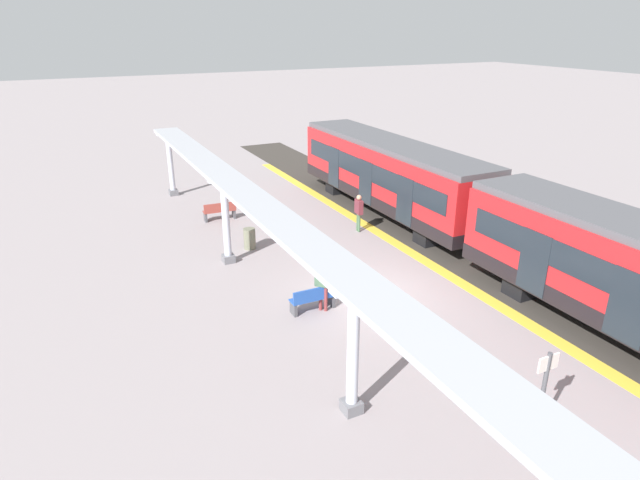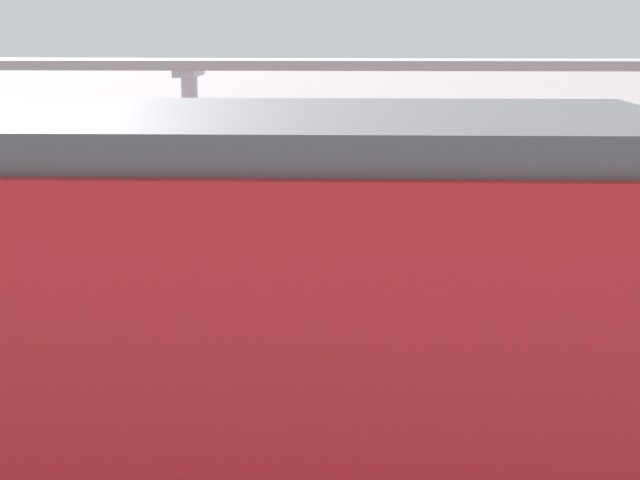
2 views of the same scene
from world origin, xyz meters
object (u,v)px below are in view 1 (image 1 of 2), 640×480
at_px(passenger_by_the_benches, 323,279).
at_px(bench_mid_platform, 220,211).
at_px(platform_info_sign, 544,387).
at_px(passenger_waiting_near_edge, 359,209).
at_px(canopy_pillar_nearest, 171,164).
at_px(trash_bin, 250,239).
at_px(bench_far_end, 314,299).
at_px(canopy_pillar_second, 226,221).
at_px(train_near_carriage, 389,176).
at_px(canopy_pillar_third, 353,350).

bearing_deg(passenger_by_the_benches, bench_mid_platform, -87.17).
height_order(platform_info_sign, passenger_waiting_near_edge, platform_info_sign).
relative_size(passenger_waiting_near_edge, passenger_by_the_benches, 0.95).
distance_m(canopy_pillar_nearest, trash_bin, 8.97).
relative_size(bench_mid_platform, bench_far_end, 1.01).
distance_m(trash_bin, passenger_waiting_near_edge, 5.00).
bearing_deg(bench_mid_platform, canopy_pillar_second, 77.09).
bearing_deg(trash_bin, bench_mid_platform, -88.58).
relative_size(bench_mid_platform, passenger_waiting_near_edge, 0.91).
distance_m(bench_far_end, passenger_by_the_benches, 0.72).
relative_size(canopy_pillar_second, passenger_by_the_benches, 1.91).
height_order(bench_mid_platform, trash_bin, bench_mid_platform).
bearing_deg(bench_mid_platform, canopy_pillar_nearest, -77.45).
distance_m(train_near_carriage, bench_mid_platform, 8.13).
relative_size(canopy_pillar_second, bench_mid_platform, 2.20).
bearing_deg(platform_info_sign, trash_bin, -81.08).
xyz_separation_m(platform_info_sign, passenger_waiting_near_edge, (-2.90, -12.84, -0.29)).
distance_m(canopy_pillar_nearest, bench_far_end, 14.71).
distance_m(bench_mid_platform, platform_info_sign, 17.11).
bearing_deg(passenger_waiting_near_edge, canopy_pillar_nearest, -55.82).
bearing_deg(bench_mid_platform, bench_far_end, 91.13).
xyz_separation_m(canopy_pillar_nearest, bench_mid_platform, (-1.10, 4.93, -1.26)).
bearing_deg(passenger_by_the_benches, canopy_pillar_third, 71.20).
relative_size(canopy_pillar_nearest, canopy_pillar_third, 1.00).
bearing_deg(canopy_pillar_nearest, canopy_pillar_second, 90.00).
height_order(canopy_pillar_nearest, passenger_waiting_near_edge, canopy_pillar_nearest).
relative_size(train_near_carriage, bench_mid_platform, 8.34).
xyz_separation_m(canopy_pillar_nearest, passenger_by_the_benches, (-1.58, 14.69, -0.60)).
height_order(passenger_waiting_near_edge, passenger_by_the_benches, passenger_by_the_benches).
distance_m(train_near_carriage, canopy_pillar_nearest, 11.48).
relative_size(platform_info_sign, passenger_by_the_benches, 1.26).
height_order(bench_mid_platform, platform_info_sign, platform_info_sign).
distance_m(canopy_pillar_nearest, canopy_pillar_second, 9.73).
relative_size(bench_far_end, trash_bin, 1.76).
distance_m(canopy_pillar_third, passenger_by_the_benches, 4.94).
distance_m(canopy_pillar_third, trash_bin, 10.68).
relative_size(platform_info_sign, passenger_waiting_near_edge, 1.32).
xyz_separation_m(canopy_pillar_second, canopy_pillar_third, (0.00, 9.61, 0.00)).
bearing_deg(passenger_waiting_near_edge, train_near_carriage, -148.50).
xyz_separation_m(canopy_pillar_second, passenger_by_the_benches, (-1.58, 4.97, -0.60)).
height_order(train_near_carriage, passenger_waiting_near_edge, train_near_carriage).
height_order(trash_bin, passenger_by_the_benches, passenger_by_the_benches).
bearing_deg(canopy_pillar_third, passenger_by_the_benches, -108.80).
distance_m(bench_far_end, trash_bin, 5.80).
relative_size(canopy_pillar_second, passenger_waiting_near_edge, 2.01).
bearing_deg(canopy_pillar_second, canopy_pillar_nearest, -90.00).
xyz_separation_m(canopy_pillar_third, passenger_by_the_benches, (-1.58, -4.64, -0.60)).
bearing_deg(platform_info_sign, passenger_waiting_near_edge, -102.72).
xyz_separation_m(train_near_carriage, passenger_waiting_near_edge, (2.55, 1.56, -0.79)).
xyz_separation_m(canopy_pillar_third, passenger_waiting_near_edge, (-6.15, -10.28, -0.66)).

